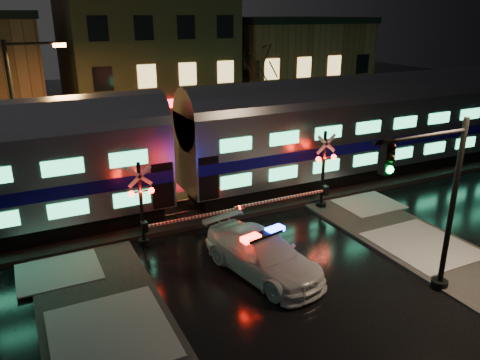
# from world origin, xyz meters

# --- Properties ---
(ground) EXTENTS (120.00, 120.00, 0.00)m
(ground) POSITION_xyz_m (0.00, 0.00, 0.00)
(ground) COLOR black
(ground) RESTS_ON ground
(ballast) EXTENTS (90.00, 4.20, 0.24)m
(ballast) POSITION_xyz_m (0.00, 5.00, 0.12)
(ballast) COLOR black
(ballast) RESTS_ON ground
(building_mid) EXTENTS (12.00, 11.00, 11.50)m
(building_mid) POSITION_xyz_m (2.00, 22.50, 5.75)
(building_mid) COLOR brown
(building_mid) RESTS_ON ground
(building_right) EXTENTS (12.00, 10.00, 8.50)m
(building_right) POSITION_xyz_m (15.00, 22.00, 4.25)
(building_right) COLOR brown
(building_right) RESTS_ON ground
(train) EXTENTS (51.00, 3.12, 5.92)m
(train) POSITION_xyz_m (-1.58, 5.00, 3.38)
(train) COLOR black
(train) RESTS_ON ballast
(police_car) EXTENTS (3.26, 5.73, 1.74)m
(police_car) POSITION_xyz_m (-0.53, -1.79, 0.79)
(police_car) COLOR silver
(police_car) RESTS_ON ground
(crossing_signal_right) EXTENTS (5.65, 0.65, 4.00)m
(crossing_signal_right) POSITION_xyz_m (4.81, 2.30, 1.65)
(crossing_signal_right) COLOR black
(crossing_signal_right) RESTS_ON ground
(crossing_signal_left) EXTENTS (5.24, 0.63, 3.71)m
(crossing_signal_left) POSITION_xyz_m (-3.60, 2.30, 1.52)
(crossing_signal_left) COLOR black
(crossing_signal_left) RESTS_ON ground
(traffic_light) EXTENTS (4.04, 0.72, 6.25)m
(traffic_light) POSITION_xyz_m (3.69, -5.56, 3.32)
(traffic_light) COLOR black
(traffic_light) RESTS_ON ground
(streetlight) EXTENTS (2.75, 0.29, 8.22)m
(streetlight) POSITION_xyz_m (-7.77, 9.00, 4.74)
(streetlight) COLOR black
(streetlight) RESTS_ON ground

